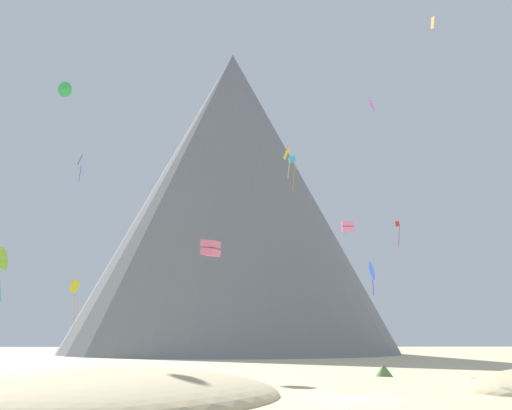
{
  "coord_description": "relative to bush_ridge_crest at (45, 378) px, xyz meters",
  "views": [
    {
      "loc": [
        -7.57,
        -35.23,
        3.34
      ],
      "look_at": [
        -2.19,
        43.08,
        20.24
      ],
      "focal_mm": 43.33,
      "sensor_mm": 36.0,
      "label": 1
    }
  ],
  "objects": [
    {
      "name": "kite_blue_low",
      "position": [
        28.83,
        17.07,
        9.77
      ],
      "size": [
        0.81,
        2.05,
        3.61
      ],
      "rotation": [
        0.0,
        0.0,
        1.51
      ],
      "color": "blue"
    },
    {
      "name": "bush_far_left",
      "position": [
        10.51,
        -15.7,
        -0.14
      ],
      "size": [
        3.17,
        3.17,
        0.72
      ],
      "primitive_type": "cone",
      "rotation": [
        0.0,
        0.0,
        5.94
      ],
      "color": "#386633",
      "rests_on": "ground_plane"
    },
    {
      "name": "kite_lime_low",
      "position": [
        -7.33,
        10.56,
        9.86
      ],
      "size": [
        0.73,
        2.17,
        4.92
      ],
      "rotation": [
        0.0,
        0.0,
        4.59
      ],
      "color": "#8CD133"
    },
    {
      "name": "ground_plane",
      "position": [
        19.6,
        -11.82,
        -0.5
      ],
      "size": [
        400.0,
        400.0,
        0.0
      ],
      "primitive_type": "plane",
      "color": "beige"
    },
    {
      "name": "kite_black_high",
      "position": [
        -6.25,
        34.74,
        26.09
      ],
      "size": [
        0.84,
        0.81,
        3.68
      ],
      "rotation": [
        0.0,
        0.0,
        1.1
      ],
      "color": "black"
    },
    {
      "name": "bush_ridge_crest",
      "position": [
        0.0,
        0.0,
        0.0
      ],
      "size": [
        1.36,
        1.36,
        1.0
      ],
      "primitive_type": "cone",
      "rotation": [
        0.0,
        0.0,
        3.06
      ],
      "color": "#568442",
      "rests_on": "ground_plane"
    },
    {
      "name": "kite_yellow_low",
      "position": [
        -6.68,
        38.55,
        9.54
      ],
      "size": [
        1.85,
        1.65,
        6.34
      ],
      "rotation": [
        0.0,
        0.0,
        2.46
      ],
      "color": "yellow"
    },
    {
      "name": "kite_gold_mid",
      "position": [
        19.13,
        11.42,
        20.44
      ],
      "size": [
        0.73,
        0.56,
        3.3
      ],
      "rotation": [
        0.0,
        0.0,
        3.54
      ],
      "color": "gold"
    },
    {
      "name": "kite_cyan_high",
      "position": [
        23.41,
        40.65,
        28.63
      ],
      "size": [
        1.03,
        0.91,
        5.41
      ],
      "rotation": [
        0.0,
        0.0,
        1.59
      ],
      "color": "#33BCDB"
    },
    {
      "name": "kite_rainbow_low",
      "position": [
        11.71,
        10.57,
        11.06
      ],
      "size": [
        2.0,
        1.98,
        1.61
      ],
      "rotation": [
        0.0,
        0.0,
        4.13
      ],
      "color": "#E5668C"
    },
    {
      "name": "kite_green_high",
      "position": [
        -6.08,
        23.48,
        31.87
      ],
      "size": [
        1.97,
        1.17,
        1.86
      ],
      "rotation": [
        0.0,
        0.0,
        5.98
      ],
      "color": "green"
    },
    {
      "name": "kite_magenta_high",
      "position": [
        31.58,
        25.36,
        31.76
      ],
      "size": [
        1.85,
        2.6,
        2.38
      ],
      "rotation": [
        0.0,
        0.0,
        4.3
      ],
      "color": "#D1339E"
    },
    {
      "name": "bush_scatter_east",
      "position": [
        7.16,
        -12.89,
        -0.14
      ],
      "size": [
        2.89,
        2.89,
        0.73
      ],
      "primitive_type": "cone",
      "rotation": [
        0.0,
        0.0,
        1.43
      ],
      "color": "#668C4C",
      "rests_on": "ground_plane"
    },
    {
      "name": "dune_foreground_left",
      "position": [
        5.86,
        -9.98,
        -0.5
      ],
      "size": [
        26.85,
        29.81,
        3.2
      ],
      "primitive_type": "ellipsoid",
      "rotation": [
        0.0,
        0.0,
        1.24
      ],
      "color": "#C6B284",
      "rests_on": "ground_plane"
    },
    {
      "name": "rock_massif",
      "position": [
        16.02,
        89.06,
        32.92
      ],
      "size": [
        92.93,
        92.93,
        68.96
      ],
      "color": "slate",
      "rests_on": "ground_plane"
    },
    {
      "name": "bush_low_patch",
      "position": [
        27.19,
        8.47,
        0.04
      ],
      "size": [
        2.14,
        2.14,
        1.08
      ],
      "primitive_type": "cone",
      "rotation": [
        0.0,
        0.0,
        4.17
      ],
      "color": "#568442",
      "rests_on": "ground_plane"
    },
    {
      "name": "kite_red_mid",
      "position": [
        40.86,
        46.7,
        19.53
      ],
      "size": [
        0.74,
        0.41,
        4.13
      ],
      "rotation": [
        0.0,
        0.0,
        1.97
      ],
      "color": "red"
    },
    {
      "name": "kite_pink_mid",
      "position": [
        25.66,
        14.34,
        13.97
      ],
      "size": [
        1.3,
        1.35,
        1.25
      ],
      "rotation": [
        0.0,
        0.0,
        6.18
      ],
      "color": "pink"
    },
    {
      "name": "kite_orange_high",
      "position": [
        35.7,
        13.54,
        36.73
      ],
      "size": [
        0.35,
        0.65,
        1.43
      ],
      "rotation": [
        0.0,
        0.0,
        1.09
      ],
      "color": "orange"
    }
  ]
}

